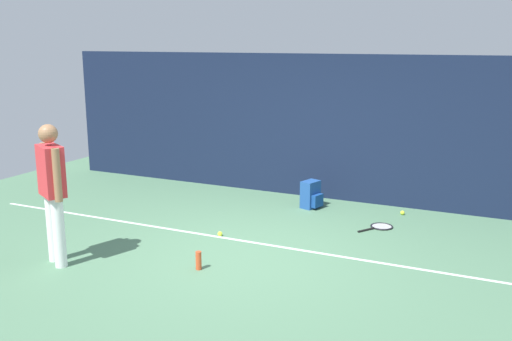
# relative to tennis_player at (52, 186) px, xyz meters

# --- Properties ---
(ground_plane) EXTENTS (12.00, 12.00, 0.00)m
(ground_plane) POSITION_rel_tennis_player_xyz_m (1.88, 1.23, -0.97)
(ground_plane) COLOR #4C7556
(back_fence) EXTENTS (10.00, 0.10, 2.42)m
(back_fence) POSITION_rel_tennis_player_xyz_m (1.88, 4.23, 0.24)
(back_fence) COLOR #141E38
(back_fence) RESTS_ON ground
(court_line) EXTENTS (9.00, 0.05, 0.00)m
(court_line) POSITION_rel_tennis_player_xyz_m (1.88, 1.66, -0.96)
(court_line) COLOR white
(court_line) RESTS_ON ground
(tennis_player) EXTENTS (0.48, 0.39, 1.70)m
(tennis_player) POSITION_rel_tennis_player_xyz_m (0.00, 0.00, 0.00)
(tennis_player) COLOR white
(tennis_player) RESTS_ON ground
(tennis_racket) EXTENTS (0.48, 0.61, 0.03)m
(tennis_racket) POSITION_rel_tennis_player_xyz_m (3.22, 3.01, -0.95)
(tennis_racket) COLOR black
(tennis_racket) RESTS_ON ground
(backpack) EXTENTS (0.34, 0.35, 0.44)m
(backpack) POSITION_rel_tennis_player_xyz_m (1.97, 3.54, -0.76)
(backpack) COLOR #1E478C
(backpack) RESTS_ON ground
(tennis_ball_near_player) EXTENTS (0.07, 0.07, 0.07)m
(tennis_ball_near_player) POSITION_rel_tennis_player_xyz_m (3.39, 3.77, -0.93)
(tennis_ball_near_player) COLOR #CCE033
(tennis_ball_near_player) RESTS_ON ground
(tennis_ball_by_fence) EXTENTS (0.07, 0.07, 0.07)m
(tennis_ball_by_fence) POSITION_rel_tennis_player_xyz_m (1.30, 1.70, -0.93)
(tennis_ball_by_fence) COLOR #CCE033
(tennis_ball_by_fence) RESTS_ON ground
(water_bottle) EXTENTS (0.07, 0.07, 0.22)m
(water_bottle) POSITION_rel_tennis_player_xyz_m (1.64, 0.56, -0.86)
(water_bottle) COLOR #D84C26
(water_bottle) RESTS_ON ground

